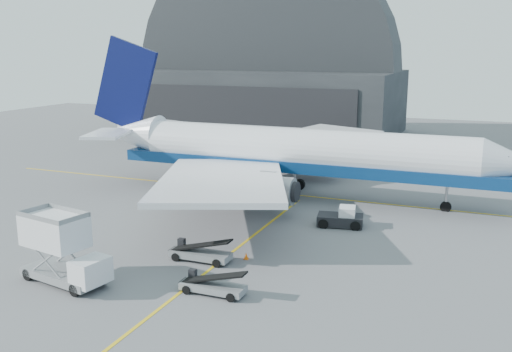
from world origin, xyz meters
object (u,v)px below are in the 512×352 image
at_px(airliner, 285,152).
at_px(catering_truck, 62,250).
at_px(pushback_tug, 342,218).
at_px(belt_loader_a, 200,253).
at_px(belt_loader_b, 212,286).

bearing_deg(airliner, catering_truck, -102.31).
height_order(airliner, pushback_tug, airliner).
bearing_deg(pushback_tug, belt_loader_a, -131.96).
bearing_deg(pushback_tug, belt_loader_b, -113.77).
xyz_separation_m(catering_truck, belt_loader_b, (10.54, 2.25, -1.85)).
relative_size(airliner, catering_truck, 6.95).
bearing_deg(catering_truck, pushback_tug, 64.20).
height_order(airliner, belt_loader_a, airliner).
bearing_deg(catering_truck, belt_loader_b, 22.77).
distance_m(airliner, catering_truck, 29.75).
relative_size(pushback_tug, belt_loader_a, 0.87).
distance_m(catering_truck, pushback_tug, 25.16).
relative_size(pushback_tug, belt_loader_b, 0.94).
xyz_separation_m(airliner, belt_loader_b, (4.22, -26.71, -4.40)).
xyz_separation_m(pushback_tug, belt_loader_b, (-4.41, -17.92, -0.16)).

